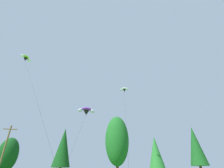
# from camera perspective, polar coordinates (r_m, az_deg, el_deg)

# --- Properties ---
(treeline_tree_c) EXTENTS (4.25, 4.25, 9.07)m
(treeline_tree_c) POSITION_cam_1_polar(r_m,az_deg,el_deg) (44.26, -33.19, -20.35)
(treeline_tree_c) COLOR #472D19
(treeline_tree_c) RESTS_ON ground_plane
(treeline_tree_d) EXTENTS (4.25, 4.25, 12.03)m
(treeline_tree_d) POSITION_cam_1_polar(r_m,az_deg,el_deg) (43.51, -17.03, -20.68)
(treeline_tree_d) COLOR #472D19
(treeline_tree_d) RESTS_ON ground_plane
(treeline_tree_e) EXTENTS (5.99, 5.99, 15.51)m
(treeline_tree_e) POSITION_cam_1_polar(r_m,az_deg,el_deg) (43.49, 1.79, -19.33)
(treeline_tree_e) COLOR #472D19
(treeline_tree_e) RESTS_ON ground_plane
(treeline_tree_f) EXTENTS (3.87, 3.87, 10.34)m
(treeline_tree_f) POSITION_cam_1_polar(r_m,az_deg,el_deg) (45.05, 15.32, -22.50)
(treeline_tree_f) COLOR #472D19
(treeline_tree_f) RESTS_ON ground_plane
(treeline_tree_g) EXTENTS (4.71, 4.71, 14.13)m
(treeline_tree_g) POSITION_cam_1_polar(r_m,az_deg,el_deg) (54.49, 27.58, -18.84)
(treeline_tree_g) COLOR #472D19
(treeline_tree_g) RESTS_ON ground_plane
(utility_pole) EXTENTS (2.20, 0.26, 9.30)m
(utility_pole) POSITION_cam_1_polar(r_m,az_deg,el_deg) (33.20, -34.29, -19.62)
(utility_pole) COLOR brown
(utility_pole) RESTS_ON ground_plane
(parafoil_kite_high_lime_white) EXTENTS (12.93, 16.66, 23.53)m
(parafoil_kite_high_lime_white) POSITION_cam_1_polar(r_m,az_deg,el_deg) (40.89, -28.36, 8.08)
(parafoil_kite_high_lime_white) COLOR #93D633
(parafoil_kite_mid_white) EXTENTS (5.38, 15.59, 18.31)m
(parafoil_kite_mid_white) POSITION_cam_1_polar(r_m,az_deg,el_deg) (38.14, 4.41, -2.03)
(parafoil_kite_mid_white) COLOR white
(parafoil_kite_far_purple) EXTENTS (4.21, 16.10, 12.42)m
(parafoil_kite_far_purple) POSITION_cam_1_polar(r_m,az_deg,el_deg) (33.72, -9.12, -9.48)
(parafoil_kite_far_purple) COLOR purple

